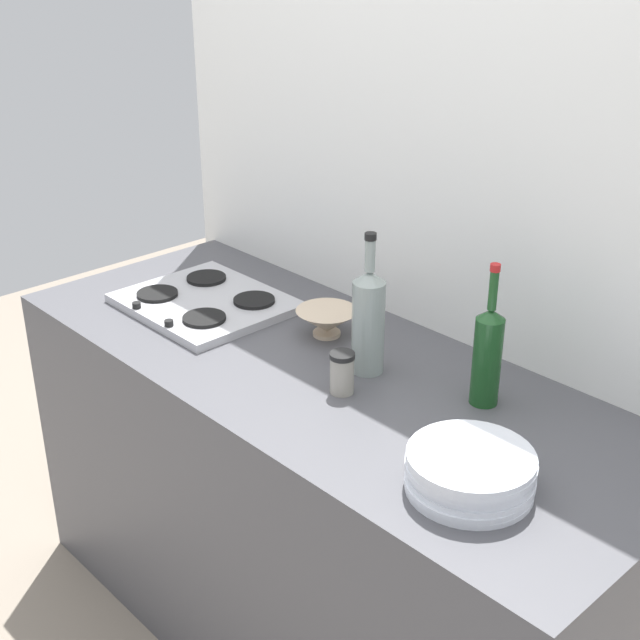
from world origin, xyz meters
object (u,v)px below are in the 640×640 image
Objects in this scene: plate_stack at (470,471)px; wine_bottle_mid_left at (368,320)px; wine_bottle_leftmost at (487,354)px; mixing_bowl at (327,321)px; stovetop_hob at (205,302)px; condiment_jar_front at (342,373)px.

wine_bottle_mid_left is (-0.47, 0.20, 0.09)m from plate_stack.
plate_stack is at bearing -23.37° from wine_bottle_mid_left.
mixing_bowl is (-0.50, -0.02, -0.08)m from wine_bottle_leftmost.
stovetop_hob is at bearing 172.27° from plate_stack.
mixing_bowl is 1.61× the size of condiment_jar_front.
condiment_jar_front is (-0.44, 0.08, 0.01)m from plate_stack.
plate_stack is 0.76× the size of wine_bottle_leftmost.
stovetop_hob is 1.26× the size of wine_bottle_mid_left.
mixing_bowl is at bearing 18.68° from stovetop_hob.
plate_stack is 0.73m from mixing_bowl.
wine_bottle_leftmost is 0.96× the size of wine_bottle_mid_left.
stovetop_hob is at bearing -170.45° from wine_bottle_leftmost.
wine_bottle_mid_left is 0.24m from mixing_bowl.
wine_bottle_leftmost is 0.33m from condiment_jar_front.
condiment_jar_front reaches higher than plate_stack.
stovetop_hob is 0.39m from mixing_bowl.
mixing_bowl is at bearing 158.60° from plate_stack.
mixing_bowl is at bearing 163.22° from wine_bottle_mid_left.
stovetop_hob is 0.61m from condiment_jar_front.
wine_bottle_leftmost is 0.30m from wine_bottle_mid_left.
mixing_bowl is 0.30m from condiment_jar_front.
plate_stack is 0.35m from wine_bottle_leftmost.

